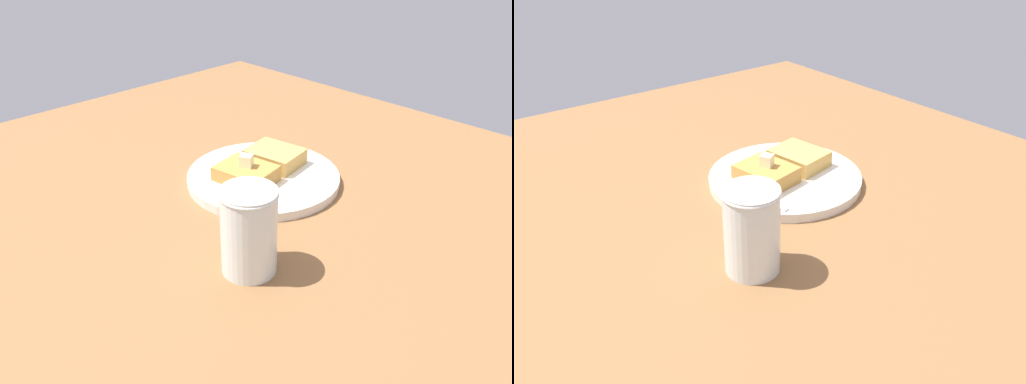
{
  "view_description": "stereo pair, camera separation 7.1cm",
  "coord_description": "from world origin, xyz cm",
  "views": [
    {
      "loc": [
        -43.5,
        -51.32,
        42.77
      ],
      "look_at": [
        0.16,
        -7.24,
        7.18
      ],
      "focal_mm": 35.0,
      "sensor_mm": 36.0,
      "label": 1
    },
    {
      "loc": [
        -38.15,
        -56.04,
        42.77
      ],
      "look_at": [
        0.16,
        -7.24,
        7.18
      ],
      "focal_mm": 35.0,
      "sensor_mm": 36.0,
      "label": 2
    }
  ],
  "objects": [
    {
      "name": "table_surface",
      "position": [
        0.0,
        0.0,
        1.34
      ],
      "size": [
        115.47,
        115.47,
        2.68
      ],
      "primitive_type": "cube",
      "color": "brown",
      "rests_on": "ground"
    },
    {
      "name": "plate",
      "position": [
        9.03,
        0.48,
        3.57
      ],
      "size": [
        25.31,
        25.31,
        1.53
      ],
      "color": "silver",
      "rests_on": "table_surface"
    },
    {
      "name": "butter_pat_primary",
      "position": [
        5.19,
        -0.4,
        7.88
      ],
      "size": [
        2.45,
        2.53,
        1.93
      ],
      "primitive_type": "cube",
      "rotation": [
        0.0,
        0.0,
        2.06
      ],
      "color": "beige",
      "rests_on": "toast_slice_left"
    },
    {
      "name": "syrup_jar",
      "position": [
        -8.7,
        -14.96,
        8.14
      ],
      "size": [
        7.27,
        7.27,
        11.44
      ],
      "color": "#59240D",
      "rests_on": "table_surface"
    },
    {
      "name": "toast_slice_left",
      "position": [
        5.07,
        -0.2,
        5.56
      ],
      "size": [
        8.47,
        9.87,
        2.7
      ],
      "primitive_type": "cube",
      "rotation": [
        0.0,
        0.0,
        0.17
      ],
      "color": "#B68038",
      "rests_on": "plate"
    },
    {
      "name": "toast_slice_middle",
      "position": [
        12.99,
        1.15,
        5.56
      ],
      "size": [
        8.47,
        9.87,
        2.7
      ],
      "primitive_type": "cube",
      "rotation": [
        0.0,
        0.0,
        0.17
      ],
      "color": "tan",
      "rests_on": "plate"
    },
    {
      "name": "fork",
      "position": [
        1.48,
        -0.11,
        4.39
      ],
      "size": [
        2.31,
        16.04,
        0.36
      ],
      "color": "silver",
      "rests_on": "plate"
    }
  ]
}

